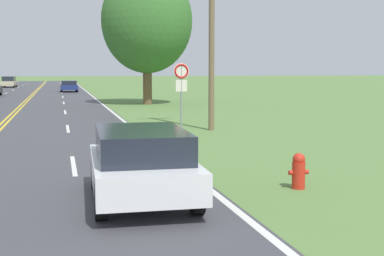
{
  "coord_description": "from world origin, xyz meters",
  "views": [
    {
      "loc": [
        2.54,
        2.3,
        2.53
      ],
      "look_at": [
        5.47,
        14.09,
        1.19
      ],
      "focal_mm": 50.0,
      "sensor_mm": 36.0,
      "label": 1
    }
  ],
  "objects_px": {
    "car_white_hatchback_nearest": "(141,162)",
    "tree_left_verge": "(147,21)",
    "car_champagne_van_receding": "(9,82)",
    "car_dark_blue_hatchback_mid_far": "(69,86)",
    "traffic_sign": "(181,81)",
    "fire_hydrant": "(299,171)"
  },
  "relations": [
    {
      "from": "car_white_hatchback_nearest",
      "to": "tree_left_verge",
      "type": "bearing_deg",
      "value": 172.53
    },
    {
      "from": "car_white_hatchback_nearest",
      "to": "car_champagne_van_receding",
      "type": "relative_size",
      "value": 0.89
    },
    {
      "from": "car_dark_blue_hatchback_mid_far",
      "to": "traffic_sign",
      "type": "bearing_deg",
      "value": 4.03
    },
    {
      "from": "tree_left_verge",
      "to": "car_champagne_van_receding",
      "type": "relative_size",
      "value": 2.2
    },
    {
      "from": "tree_left_verge",
      "to": "car_champagne_van_receding",
      "type": "distance_m",
      "value": 42.46
    },
    {
      "from": "car_white_hatchback_nearest",
      "to": "car_dark_blue_hatchback_mid_far",
      "type": "height_order",
      "value": "car_white_hatchback_nearest"
    },
    {
      "from": "traffic_sign",
      "to": "car_white_hatchback_nearest",
      "type": "relative_size",
      "value": 0.7
    },
    {
      "from": "car_dark_blue_hatchback_mid_far",
      "to": "car_champagne_van_receding",
      "type": "bearing_deg",
      "value": -156.06
    },
    {
      "from": "fire_hydrant",
      "to": "car_white_hatchback_nearest",
      "type": "relative_size",
      "value": 0.19
    },
    {
      "from": "fire_hydrant",
      "to": "car_dark_blue_hatchback_mid_far",
      "type": "bearing_deg",
      "value": 94.26
    },
    {
      "from": "traffic_sign",
      "to": "fire_hydrant",
      "type": "bearing_deg",
      "value": -87.67
    },
    {
      "from": "tree_left_verge",
      "to": "car_dark_blue_hatchback_mid_far",
      "type": "xyz_separation_m",
      "value": [
        -5.11,
        23.12,
        -5.25
      ]
    },
    {
      "from": "car_dark_blue_hatchback_mid_far",
      "to": "car_champagne_van_receding",
      "type": "xyz_separation_m",
      "value": [
        -7.79,
        17.0,
        0.12
      ]
    },
    {
      "from": "fire_hydrant",
      "to": "car_champagne_van_receding",
      "type": "distance_m",
      "value": 69.02
    },
    {
      "from": "tree_left_verge",
      "to": "traffic_sign",
      "type": "bearing_deg",
      "value": -95.25
    },
    {
      "from": "traffic_sign",
      "to": "car_dark_blue_hatchback_mid_far",
      "type": "height_order",
      "value": "traffic_sign"
    },
    {
      "from": "tree_left_verge",
      "to": "car_champagne_van_receding",
      "type": "height_order",
      "value": "tree_left_verge"
    },
    {
      "from": "car_white_hatchback_nearest",
      "to": "fire_hydrant",
      "type": "bearing_deg",
      "value": 95.82
    },
    {
      "from": "car_white_hatchback_nearest",
      "to": "car_dark_blue_hatchback_mid_far",
      "type": "relative_size",
      "value": 0.91
    },
    {
      "from": "fire_hydrant",
      "to": "car_white_hatchback_nearest",
      "type": "distance_m",
      "value": 3.43
    },
    {
      "from": "fire_hydrant",
      "to": "car_champagne_van_receding",
      "type": "height_order",
      "value": "car_champagne_van_receding"
    },
    {
      "from": "traffic_sign",
      "to": "tree_left_verge",
      "type": "xyz_separation_m",
      "value": [
        1.69,
        18.42,
        3.85
      ]
    }
  ]
}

